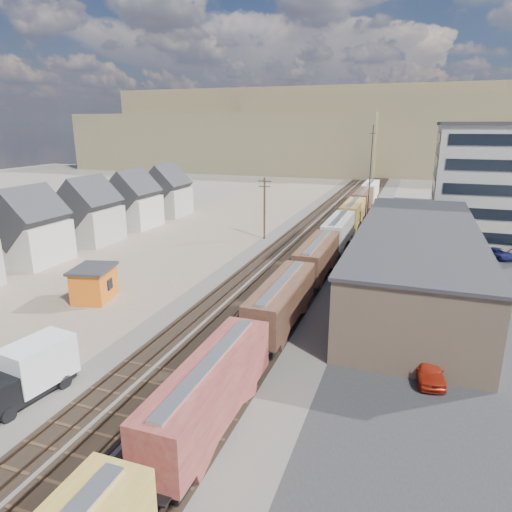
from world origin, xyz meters
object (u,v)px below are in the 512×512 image
(maintenance_shed, at_px, (94,283))
(parked_car_blue, at_px, (498,254))
(utility_pole_north, at_px, (264,207))
(parked_car_red, at_px, (428,369))
(freight_train, at_px, (329,242))
(box_truck, at_px, (28,372))

(maintenance_shed, relative_size, parked_car_blue, 1.19)
(utility_pole_north, relative_size, parked_car_red, 2.09)
(freight_train, bearing_deg, box_truck, -108.79)
(box_truck, bearing_deg, parked_car_red, 23.99)
(parked_car_red, xyz_separation_m, parked_car_blue, (9.59, 36.79, -0.14))
(box_truck, bearing_deg, utility_pole_north, 88.89)
(box_truck, relative_size, parked_car_red, 1.53)
(utility_pole_north, distance_m, box_truck, 48.21)
(box_truck, xyz_separation_m, maintenance_shed, (-7.67, 16.55, -0.05))
(freight_train, distance_m, parked_car_blue, 24.17)
(maintenance_shed, height_order, parked_car_blue, maintenance_shed)
(freight_train, height_order, maintenance_shed, freight_train)
(freight_train, relative_size, utility_pole_north, 11.97)
(maintenance_shed, bearing_deg, parked_car_red, -8.60)
(freight_train, relative_size, maintenance_shed, 20.86)
(freight_train, bearing_deg, parked_car_blue, 22.94)
(freight_train, xyz_separation_m, box_truck, (-13.23, -38.89, -0.88))
(box_truck, distance_m, parked_car_red, 28.27)
(maintenance_shed, relative_size, parked_car_red, 1.20)
(freight_train, relative_size, box_truck, 16.31)
(freight_train, height_order, box_truck, freight_train)
(freight_train, bearing_deg, maintenance_shed, -133.09)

